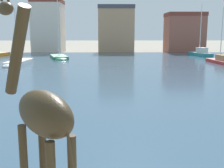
{
  "coord_description": "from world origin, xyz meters",
  "views": [
    {
      "loc": [
        -1.7,
        -1.16,
        4.4
      ],
      "look_at": [
        -1.48,
        10.9,
        2.2
      ],
      "focal_mm": 45.98,
      "sensor_mm": 36.0,
      "label": 1
    }
  ],
  "objects_px": {
    "sailboat_white": "(17,63)",
    "sailboat_red": "(220,61)",
    "sailboat_teal": "(199,54)",
    "giraffe_statue": "(41,117)",
    "sailboat_green": "(59,58)"
  },
  "relations": [
    {
      "from": "sailboat_red",
      "to": "sailboat_teal",
      "type": "bearing_deg",
      "value": 85.13
    },
    {
      "from": "sailboat_teal",
      "to": "sailboat_red",
      "type": "bearing_deg",
      "value": -94.87
    },
    {
      "from": "sailboat_teal",
      "to": "sailboat_green",
      "type": "distance_m",
      "value": 24.13
    },
    {
      "from": "sailboat_red",
      "to": "sailboat_teal",
      "type": "relative_size",
      "value": 0.83
    },
    {
      "from": "sailboat_red",
      "to": "sailboat_green",
      "type": "xyz_separation_m",
      "value": [
        -22.71,
        7.35,
        -0.11
      ]
    },
    {
      "from": "sailboat_white",
      "to": "giraffe_statue",
      "type": "bearing_deg",
      "value": -72.02
    },
    {
      "from": "sailboat_green",
      "to": "sailboat_teal",
      "type": "bearing_deg",
      "value": 10.68
    },
    {
      "from": "sailboat_white",
      "to": "sailboat_red",
      "type": "bearing_deg",
      "value": 2.5
    },
    {
      "from": "sailboat_green",
      "to": "giraffe_statue",
      "type": "bearing_deg",
      "value": -81.23
    },
    {
      "from": "sailboat_white",
      "to": "sailboat_teal",
      "type": "bearing_deg",
      "value": 25.1
    },
    {
      "from": "sailboat_red",
      "to": "sailboat_white",
      "type": "bearing_deg",
      "value": -177.5
    },
    {
      "from": "giraffe_statue",
      "to": "sailboat_white",
      "type": "height_order",
      "value": "sailboat_white"
    },
    {
      "from": "giraffe_statue",
      "to": "sailboat_teal",
      "type": "relative_size",
      "value": 0.58
    },
    {
      "from": "sailboat_red",
      "to": "sailboat_teal",
      "type": "height_order",
      "value": "sailboat_teal"
    },
    {
      "from": "sailboat_red",
      "to": "sailboat_white",
      "type": "height_order",
      "value": "sailboat_red"
    }
  ]
}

